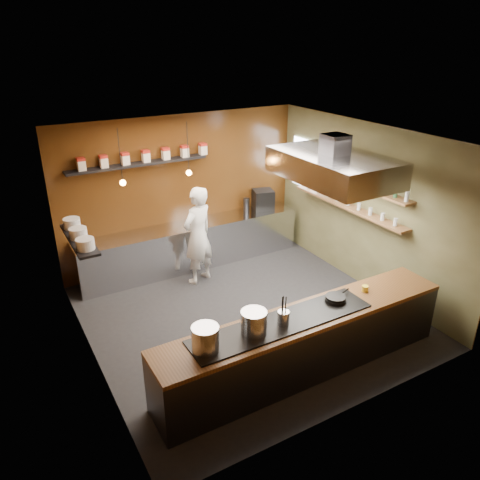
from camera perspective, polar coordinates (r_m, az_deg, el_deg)
floor at (r=8.03m, az=0.78°, el=-9.18°), size 5.00×5.00×0.00m
back_wall at (r=9.41m, az=-6.97°, el=5.94°), size 5.00×0.00×5.00m
left_wall at (r=6.52m, az=-18.46°, el=-3.69°), size 0.00×5.00×5.00m
right_wall at (r=8.77m, az=15.09°, el=3.90°), size 0.00×5.00×5.00m
ceiling at (r=6.86m, az=0.92°, el=12.28°), size 5.00×5.00×0.00m
window_pane at (r=9.83m, az=8.22°, el=9.09°), size 0.00×1.00×1.00m
prep_counter at (r=9.51m, az=-5.86°, el=-0.61°), size 4.60×0.65×0.90m
pass_counter at (r=6.68m, az=7.93°, el=-12.31°), size 4.40×0.72×0.94m
tin_shelf at (r=8.79m, az=-12.28°, el=9.03°), size 2.60×0.26×0.04m
plate_shelf at (r=7.42m, az=-19.02°, el=0.10°), size 0.30×1.40×0.04m
bottle_shelf_upper at (r=8.73m, az=13.26°, el=6.93°), size 0.26×2.80×0.04m
bottle_shelf_lower at (r=8.88m, az=12.98°, el=4.03°), size 0.26×2.80×0.04m
extractor_hood at (r=7.40m, az=11.31°, el=8.77°), size 1.20×2.00×0.72m
pendant_left at (r=8.06m, az=-14.13°, el=7.14°), size 0.10×0.10×0.95m
pendant_right at (r=8.44m, az=-6.26°, el=8.48°), size 0.10×0.10×0.95m
storage_tins at (r=8.80m, az=-11.42°, el=10.01°), size 2.43×0.13×0.22m
plate_stacks at (r=7.39m, az=-19.12°, el=0.81°), size 0.26×1.16×0.16m
bottles at (r=8.69m, az=13.35°, el=7.81°), size 0.06×2.66×0.24m
wine_glasses at (r=8.85m, az=13.03°, el=4.55°), size 0.07×2.37×0.13m
stockpot_large at (r=5.63m, az=-4.23°, el=-11.91°), size 0.39×0.39×0.32m
stockpot_small at (r=5.90m, az=1.70°, el=-10.00°), size 0.36×0.36×0.31m
utensil_crock at (r=6.11m, az=5.31°, el=-9.46°), size 0.19×0.19×0.20m
frying_pan at (r=6.75m, az=11.59°, el=-6.98°), size 0.47×0.31×0.08m
butter_jar at (r=7.11m, az=15.00°, el=-5.73°), size 0.13×0.13×0.09m
espresso_machine at (r=10.08m, az=2.83°, el=4.97°), size 0.51×0.49×0.41m
chef at (r=8.70m, az=-5.16°, el=0.54°), size 0.80×0.67×1.88m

